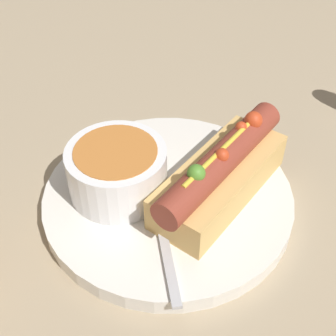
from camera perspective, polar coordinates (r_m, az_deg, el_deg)
The scene contains 5 objects.
ground_plane at distance 0.48m, azimuth 0.00°, elevation -4.41°, with size 4.00×4.00×0.00m, color tan.
dinner_plate at distance 0.47m, azimuth 0.00°, elevation -3.69°, with size 0.25×0.25×0.02m.
hot_dog at distance 0.45m, azimuth 6.42°, elevation -0.66°, with size 0.18×0.08×0.07m.
soup_bowl at distance 0.45m, azimuth -6.23°, elevation -0.11°, with size 0.10×0.10×0.05m.
spoon at distance 0.46m, azimuth -1.57°, elevation -3.34°, with size 0.15×0.12×0.01m.
Camera 1 is at (-0.29, -0.15, 0.35)m, focal length 50.00 mm.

